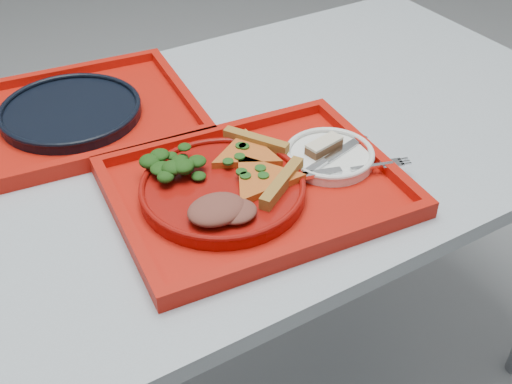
{
  "coord_description": "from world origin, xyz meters",
  "views": [
    {
      "loc": [
        -0.39,
        -0.85,
        1.39
      ],
      "look_at": [
        0.01,
        -0.19,
        0.78
      ],
      "focal_mm": 45.0,
      "sensor_mm": 36.0,
      "label": 1
    }
  ],
  "objects_px": {
    "tray_main": "(256,191)",
    "tray_far": "(72,119)",
    "dinner_plate": "(223,191)",
    "navy_plate": "(71,113)",
    "dessert_bar": "(324,145)"
  },
  "relations": [
    {
      "from": "tray_far",
      "to": "dinner_plate",
      "type": "bearing_deg",
      "value": -63.79
    },
    {
      "from": "tray_main",
      "to": "dessert_bar",
      "type": "distance_m",
      "value": 0.15
    },
    {
      "from": "tray_main",
      "to": "tray_far",
      "type": "height_order",
      "value": "same"
    },
    {
      "from": "tray_far",
      "to": "tray_main",
      "type": "bearing_deg",
      "value": -57.02
    },
    {
      "from": "dinner_plate",
      "to": "navy_plate",
      "type": "xyz_separation_m",
      "value": [
        -0.13,
        0.36,
        -0.0
      ]
    },
    {
      "from": "dinner_plate",
      "to": "dessert_bar",
      "type": "relative_size",
      "value": 3.69
    },
    {
      "from": "tray_far",
      "to": "navy_plate",
      "type": "height_order",
      "value": "navy_plate"
    },
    {
      "from": "tray_main",
      "to": "dessert_bar",
      "type": "bearing_deg",
      "value": 11.24
    },
    {
      "from": "navy_plate",
      "to": "dinner_plate",
      "type": "bearing_deg",
      "value": -70.15
    },
    {
      "from": "dinner_plate",
      "to": "dessert_bar",
      "type": "height_order",
      "value": "dessert_bar"
    },
    {
      "from": "tray_main",
      "to": "dinner_plate",
      "type": "relative_size",
      "value": 1.73
    },
    {
      "from": "dinner_plate",
      "to": "navy_plate",
      "type": "height_order",
      "value": "dinner_plate"
    },
    {
      "from": "tray_far",
      "to": "dessert_bar",
      "type": "distance_m",
      "value": 0.48
    },
    {
      "from": "tray_main",
      "to": "dessert_bar",
      "type": "relative_size",
      "value": 6.38
    },
    {
      "from": "navy_plate",
      "to": "dessert_bar",
      "type": "distance_m",
      "value": 0.48
    }
  ]
}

